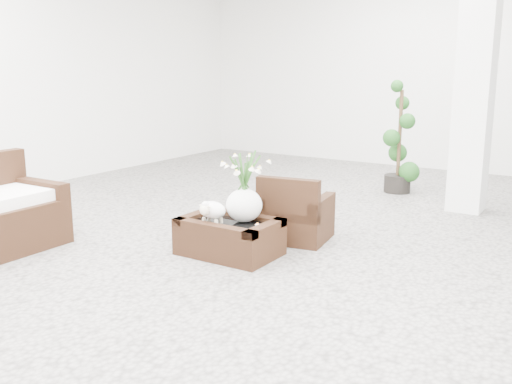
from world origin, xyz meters
The scene contains 8 objects.
ground centered at (0.00, 0.00, 0.00)m, with size 11.00×11.00×0.00m, color gray.
column centered at (1.20, 2.80, 1.75)m, with size 0.40×0.40×3.50m, color white.
coffee_table centered at (-0.25, -0.17, 0.16)m, with size 0.90×0.60×0.31m, color #341D0F.
sheep_figurine centered at (-0.37, -0.27, 0.42)m, with size 0.28×0.23×0.21m, color white.
planter_narcissus centered at (-0.15, -0.07, 0.71)m, with size 0.44×0.44×0.80m, color white, non-canonical shape.
tealight centered at (0.05, -0.15, 0.33)m, with size 0.04×0.04×0.03m, color white.
armchair centered at (0.04, 0.60, 0.34)m, with size 0.64×0.61×0.68m, color #341D0F.
topiary centered at (0.13, 3.34, 0.76)m, with size 0.41×0.41×1.52m, color #184115, non-canonical shape.
Camera 1 is at (2.79, -4.41, 1.75)m, focal length 40.61 mm.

